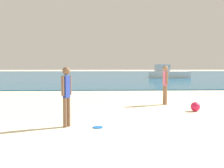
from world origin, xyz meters
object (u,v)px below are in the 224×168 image
Objects in this scene: boat_near at (168,73)px; beach_ball at (195,107)px; person_distant at (165,83)px; frisbee at (98,127)px; person_standing at (67,93)px.

beach_ball is at bearing -101.38° from boat_near.
person_distant is 24.38m from boat_near.
person_distant is at bearing -103.76° from boat_near.
frisbee is 0.17× the size of person_distant.
frisbee is (0.81, -0.15, -0.88)m from person_standing.
person_distant is 2.01m from beach_ball.
boat_near is (8.70, 27.85, 0.64)m from frisbee.
person_distant reaches higher than beach_ball.
frisbee is at bearing -106.98° from boat_near.
frisbee is at bearing -144.22° from beach_ball.
person_distant reaches higher than frisbee.
person_distant is at bearing 173.34° from person_standing.
boat_near is (5.95, 23.64, -0.26)m from person_distant.
boat_near is at bearing 78.26° from beach_ball.
person_distant is at bearing 56.84° from frisbee.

